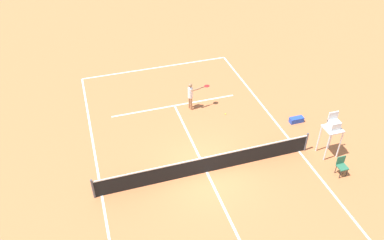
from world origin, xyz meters
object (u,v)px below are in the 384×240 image
Objects in this scene: courtside_chair_near at (342,165)px; tennis_ball at (225,114)px; equipment_bag at (296,120)px; player_serving at (191,94)px; umpire_chair at (333,128)px.

tennis_ball is at bearing -60.50° from courtside_chair_near.
equipment_bag is at bearing 152.07° from tennis_ball.
courtside_chair_near is (-5.02, 7.06, -0.46)m from player_serving.
player_serving is at bearing -30.03° from equipment_bag.
equipment_bag is (-0.07, -4.12, -0.38)m from courtside_chair_near.
tennis_ball is (-1.67, 1.13, -0.96)m from player_serving.
player_serving is at bearing -34.08° from tennis_ball.
player_serving is 2.23m from tennis_ball.
tennis_ball is at bearing -52.04° from umpire_chair.
umpire_chair is at bearing 92.29° from equipment_bag.
tennis_ball is 0.07× the size of courtside_chair_near.
courtside_chair_near reaches higher than tennis_ball.
equipment_bag is (-3.43, 1.82, 0.12)m from tennis_ball.
player_serving is 8.68m from courtside_chair_near.
umpire_chair is 3.08m from equipment_bag.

